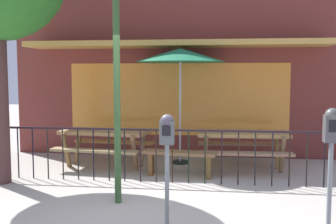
{
  "coord_description": "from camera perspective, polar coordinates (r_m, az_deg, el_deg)",
  "views": [
    {
      "loc": [
        0.91,
        -5.08,
        1.91
      ],
      "look_at": [
        0.02,
        2.32,
        1.23
      ],
      "focal_mm": 42.97,
      "sensor_mm": 36.0,
      "label": 1
    }
  ],
  "objects": [
    {
      "name": "parking_meter_near",
      "position": [
        5.06,
        -0.14,
        -4.0
      ],
      "size": [
        0.18,
        0.17,
        1.43
      ],
      "color": "gray",
      "rests_on": "ground"
    },
    {
      "name": "ground",
      "position": [
        5.51,
        -3.2,
        -15.14
      ],
      "size": [
        40.0,
        40.0,
        0.0
      ],
      "primitive_type": "plane",
      "color": "#A9A299"
    },
    {
      "name": "street_lamp",
      "position": [
        6.0,
        -7.35,
        11.69
      ],
      "size": [
        0.28,
        0.28,
        3.98
      ],
      "color": "#305129",
      "rests_on": "ground"
    },
    {
      "name": "parking_meter_far",
      "position": [
        5.19,
        22.18,
        -3.32
      ],
      "size": [
        0.18,
        0.17,
        1.53
      ],
      "color": "slate",
      "rests_on": "ground"
    },
    {
      "name": "picnic_table_left",
      "position": [
        8.51,
        -8.96,
        -3.65
      ],
      "size": [
        1.93,
        1.54,
        0.79
      ],
      "color": "#9E754B",
      "rests_on": "ground"
    },
    {
      "name": "picnic_table_right",
      "position": [
        8.28,
        10.55,
        -3.93
      ],
      "size": [
        1.84,
        1.42,
        0.79
      ],
      "color": "#A27C4A",
      "rests_on": "ground"
    },
    {
      "name": "patio_umbrella",
      "position": [
        8.66,
        1.76,
        7.96
      ],
      "size": [
        1.93,
        1.93,
        2.5
      ],
      "color": "black",
      "rests_on": "ground"
    },
    {
      "name": "patio_fence_front",
      "position": [
        7.17,
        -0.53,
        -4.84
      ],
      "size": [
        6.68,
        0.04,
        0.97
      ],
      "color": "black",
      "rests_on": "ground"
    },
    {
      "name": "pub_storefront",
      "position": [
        9.71,
        1.5,
        9.08
      ],
      "size": [
        7.93,
        1.44,
        5.17
      ],
      "color": "#4C1621",
      "rests_on": "ground"
    },
    {
      "name": "patio_bench",
      "position": [
        7.67,
        1.64,
        -6.53
      ],
      "size": [
        1.43,
        0.5,
        0.48
      ],
      "color": "brown",
      "rests_on": "ground"
    }
  ]
}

